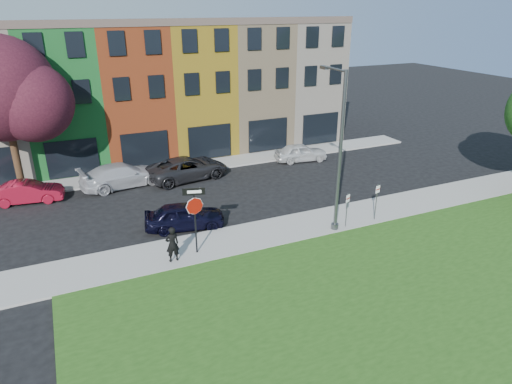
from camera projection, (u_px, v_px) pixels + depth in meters
name	position (u px, v px, depth m)	size (l,w,h in m)	color
ground	(318.00, 255.00, 22.34)	(120.00, 120.00, 0.00)	black
sidewalk_near	(320.00, 222.00, 25.61)	(40.00, 3.00, 0.12)	gray
sidewalk_far	(177.00, 169.00, 33.83)	(40.00, 2.40, 0.12)	gray
rowhouse_block	(159.00, 89.00, 37.35)	(30.00, 10.12, 10.00)	beige
stop_sign	(195.00, 208.00, 21.46)	(1.02, 0.33, 3.39)	black
man	(172.00, 244.00, 21.32)	(0.68, 0.48, 1.77)	black
sedan_near	(185.00, 216.00, 24.80)	(4.54, 2.53, 1.46)	black
parked_car_red	(28.00, 192.00, 28.10)	(4.27, 1.99, 1.35)	maroon
parked_car_silver	(122.00, 175.00, 30.52)	(5.79, 3.16, 1.59)	#B4B4B9
parked_car_dark	(188.00, 168.00, 31.85)	(5.99, 3.43, 1.57)	black
parked_car_white	(301.00, 152.00, 35.54)	(4.28, 2.22, 1.39)	silver
street_lamp	(338.00, 153.00, 23.29)	(0.45, 2.58, 8.42)	#4E5153
parking_sign_a	(347.00, 206.00, 24.52)	(0.30, 0.16, 1.94)	#4E5153
parking_sign_b	(377.00, 198.00, 25.30)	(0.32, 0.12, 2.14)	#4E5153
tree_purple	(5.00, 91.00, 27.49)	(7.62, 6.66, 9.76)	black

